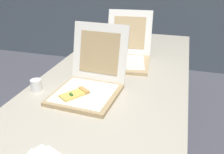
# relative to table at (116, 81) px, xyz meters

# --- Properties ---
(table) EXTENTS (0.92, 2.17, 0.76)m
(table) POSITION_rel_table_xyz_m (0.00, 0.00, 0.00)
(table) COLOR #BCB29E
(table) RESTS_ON ground
(pizza_box_front) EXTENTS (0.36, 0.45, 0.35)m
(pizza_box_front) POSITION_rel_table_xyz_m (-0.08, -0.28, 0.10)
(pizza_box_front) COLOR tan
(pizza_box_front) RESTS_ON table
(pizza_box_middle) EXTENTS (0.39, 0.50, 0.34)m
(pizza_box_middle) POSITION_rel_table_xyz_m (0.01, 0.23, 0.10)
(pizza_box_middle) COLOR tan
(pizza_box_middle) RESTS_ON table
(cup_white_mid) EXTENTS (0.06, 0.06, 0.07)m
(cup_white_mid) POSITION_rel_table_xyz_m (-0.25, 0.05, 0.08)
(cup_white_mid) COLOR white
(cup_white_mid) RESTS_ON table
(cup_white_near_left) EXTENTS (0.06, 0.06, 0.07)m
(cup_white_near_left) POSITION_rel_table_xyz_m (-0.38, -0.34, 0.08)
(cup_white_near_left) COLOR white
(cup_white_near_left) RESTS_ON table
(cup_white_far) EXTENTS (0.06, 0.06, 0.07)m
(cup_white_far) POSITION_rel_table_xyz_m (-0.22, 0.36, 0.08)
(cup_white_far) COLOR white
(cup_white_far) RESTS_ON table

